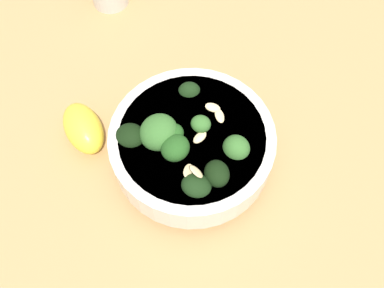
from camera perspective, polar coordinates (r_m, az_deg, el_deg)
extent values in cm
cube|color=tan|center=(56.40, 2.32, -2.27)|extent=(70.46, 70.46, 4.89)
cylinder|color=silver|center=(53.06, 0.00, -1.65)|extent=(10.74, 10.74, 1.54)
cylinder|color=silver|center=(50.32, 0.00, -0.08)|extent=(19.53, 19.53, 4.61)
cylinder|color=beige|center=(48.65, 0.00, 0.98)|extent=(17.15, 17.15, 0.80)
cylinder|color=#3C7A32|center=(53.29, -0.37, 6.21)|extent=(1.46, 1.62, 1.46)
ellipsoid|color=black|center=(52.17, -0.37, 7.06)|extent=(3.24, 2.88, 2.88)
cylinder|color=#4A8F3C|center=(49.25, 1.17, 1.79)|extent=(1.35, 1.30, 1.46)
ellipsoid|color=#386B2B|center=(48.02, 1.20, 2.64)|extent=(2.97, 2.93, 2.03)
cylinder|color=#2F662B|center=(48.05, -2.25, -1.29)|extent=(1.52, 1.58, 1.05)
ellipsoid|color=#23511C|center=(46.80, -2.31, -0.51)|extent=(4.90, 4.92, 4.35)
cylinder|color=#2F662B|center=(50.54, -8.12, 0.12)|extent=(1.71, 1.47, 1.68)
ellipsoid|color=black|center=(49.08, -8.36, 1.06)|extent=(4.98, 4.85, 3.17)
cylinder|color=#3C7A32|center=(47.50, 3.30, -4.75)|extent=(1.66, 1.60, 1.26)
ellipsoid|color=black|center=(46.22, 3.38, -4.06)|extent=(4.53, 4.56, 4.42)
cylinder|color=#2F662B|center=(49.77, -4.40, 0.49)|extent=(1.87, 1.81, 1.54)
ellipsoid|color=#386B2B|center=(48.08, -4.56, 1.60)|extent=(6.47, 5.90, 5.22)
cylinder|color=#589D47|center=(47.33, 0.64, -6.54)|extent=(1.48, 1.48, 1.95)
ellipsoid|color=black|center=(45.78, 0.66, -5.76)|extent=(4.22, 3.74, 4.23)
cylinder|color=#3C7A32|center=(49.51, 5.84, -1.53)|extent=(1.72, 1.47, 1.77)
ellipsoid|color=#386B2B|center=(48.00, 6.02, -0.62)|extent=(4.54, 4.97, 3.94)
cylinder|color=#2F662B|center=(48.77, -2.42, 0.83)|extent=(1.16, 1.15, 0.99)
ellipsoid|color=#23511C|center=(47.76, -2.48, 1.51)|extent=(2.92, 3.01, 2.25)
ellipsoid|color=#DBBC84|center=(47.73, 1.07, 0.91)|extent=(1.99, 1.97, 0.94)
ellipsoid|color=#DBBC84|center=(47.52, -4.68, 1.17)|extent=(1.79, 2.07, 0.83)
ellipsoid|color=#DBBC84|center=(45.77, -0.53, -3.64)|extent=(1.46, 2.02, 0.79)
ellipsoid|color=#DBBC84|center=(47.96, 2.61, 4.99)|extent=(2.00, 1.31, 1.03)
ellipsoid|color=#DBBC84|center=(45.59, -1.90, -0.91)|extent=(2.04, 1.59, 0.75)
ellipsoid|color=#DBBC84|center=(47.96, 3.76, 3.87)|extent=(1.57, 2.05, 0.74)
ellipsoid|color=#DBBC84|center=(44.70, 0.58, -3.77)|extent=(1.89, 1.81, 1.37)
ellipsoid|color=yellow|center=(55.06, -14.55, 2.09)|extent=(7.93, 8.97, 4.48)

